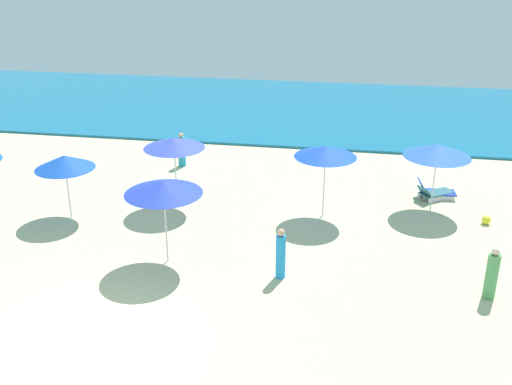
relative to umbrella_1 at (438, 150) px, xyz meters
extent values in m
plane|color=beige|center=(-9.04, -9.74, -2.30)|extent=(60.00, 60.00, 0.00)
cube|color=#15658C|center=(-9.04, 13.19, -2.24)|extent=(60.00, 14.14, 0.12)
cylinder|color=silver|center=(0.00, 0.00, -1.26)|extent=(0.05, 0.05, 2.07)
cone|color=#295BAE|center=(0.00, 0.00, 0.00)|extent=(2.38, 2.38, 0.46)
cube|color=silver|center=(0.38, 0.94, -2.20)|extent=(1.19, 0.13, 0.19)
cube|color=silver|center=(0.34, 1.50, -2.20)|extent=(1.19, 0.13, 0.19)
cube|color=#1F3EB1|center=(0.36, 1.22, -2.08)|extent=(1.36, 0.75, 0.06)
cube|color=#1F3EB1|center=(-0.25, 1.17, -1.84)|extent=(0.38, 0.64, 0.51)
cube|color=silver|center=(0.46, 0.91, -2.20)|extent=(0.99, 0.71, 0.20)
cube|color=silver|center=(0.17, 1.33, -2.20)|extent=(0.99, 0.71, 0.20)
cube|color=#2E6169|center=(0.31, 1.12, -2.06)|extent=(1.41, 1.24, 0.06)
cube|color=#2E6169|center=(-0.19, 0.77, -1.89)|extent=(0.61, 0.66, 0.38)
cylinder|color=silver|center=(-3.86, -1.19, -1.18)|extent=(0.05, 0.05, 2.24)
cone|color=blue|center=(-3.86, -1.19, 0.13)|extent=(2.17, 2.17, 0.37)
cylinder|color=silver|center=(-12.72, -2.82, -1.38)|extent=(0.05, 0.05, 1.85)
cone|color=#164AB5|center=(-12.72, -2.82, -0.21)|extent=(2.07, 2.07, 0.48)
cylinder|color=silver|center=(-8.33, -5.34, -1.17)|extent=(0.05, 0.05, 2.27)
cone|color=#243BB1|center=(-8.33, -5.34, 0.16)|extent=(2.33, 2.33, 0.39)
cylinder|color=silver|center=(-9.27, -1.20, -1.17)|extent=(0.05, 0.05, 2.26)
cone|color=#374AB7|center=(-9.27, -1.20, 0.15)|extent=(2.22, 2.22, 0.39)
cube|color=silver|center=(-9.62, -0.37, -2.19)|extent=(1.15, 0.08, 0.21)
cube|color=silver|center=(-9.60, 0.15, -2.19)|extent=(1.15, 0.08, 0.21)
cube|color=silver|center=(-9.61, -0.11, -2.06)|extent=(1.30, 0.66, 0.06)
cube|color=silver|center=(-10.20, -0.09, -1.84)|extent=(0.31, 0.59, 0.47)
cylinder|color=#51955B|center=(1.04, -5.78, -1.63)|extent=(0.42, 0.42, 1.34)
sphere|color=beige|center=(1.04, -5.78, -0.86)|extent=(0.22, 0.22, 0.22)
cylinder|color=#2794BB|center=(-10.29, 2.97, -1.65)|extent=(0.41, 0.41, 1.31)
sphere|color=tan|center=(-10.29, 2.97, -0.90)|extent=(0.20, 0.20, 0.20)
cylinder|color=#218DDD|center=(-4.79, -5.69, -1.62)|extent=(0.38, 0.38, 1.36)
sphere|color=tan|center=(-4.79, -5.69, -0.84)|extent=(0.22, 0.22, 0.22)
sphere|color=yellow|center=(1.80, -0.91, -2.14)|extent=(0.32, 0.32, 0.32)
camera|label=1|loc=(-2.84, -21.05, 6.89)|focal=42.53mm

